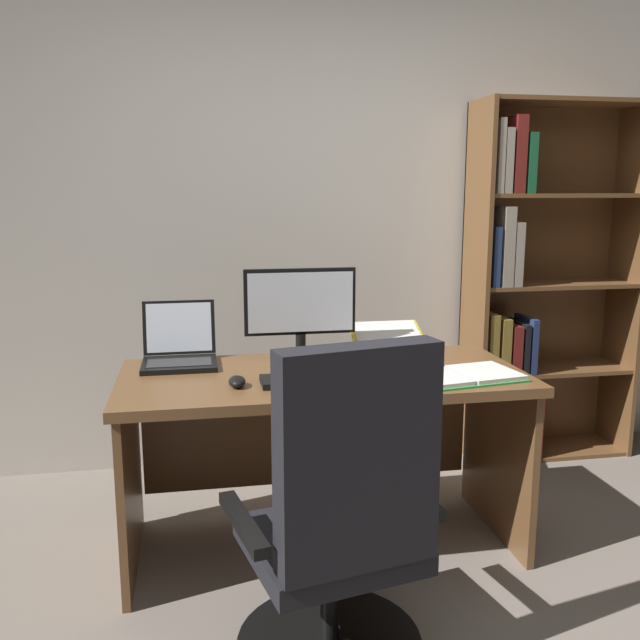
# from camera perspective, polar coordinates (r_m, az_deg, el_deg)

# --- Properties ---
(wall_back) EXTENTS (5.33, 0.12, 2.80)m
(wall_back) POSITION_cam_1_polar(r_m,az_deg,el_deg) (3.73, 0.50, 9.60)
(wall_back) COLOR beige
(wall_back) RESTS_ON ground
(desk) EXTENTS (1.62, 0.74, 0.76)m
(desk) POSITION_cam_1_polar(r_m,az_deg,el_deg) (2.88, -0.05, -8.04)
(desk) COLOR brown
(desk) RESTS_ON ground
(bookshelf) EXTENTS (0.92, 0.34, 1.95)m
(bookshelf) POSITION_cam_1_polar(r_m,az_deg,el_deg) (3.91, 17.24, 1.92)
(bookshelf) COLOR brown
(bookshelf) RESTS_ON ground
(office_chair) EXTENTS (0.68, 0.60, 1.07)m
(office_chair) POSITION_cam_1_polar(r_m,az_deg,el_deg) (2.15, 1.82, -17.73)
(office_chair) COLOR black
(office_chair) RESTS_ON ground
(monitor) EXTENTS (0.48, 0.16, 0.40)m
(monitor) POSITION_cam_1_polar(r_m,az_deg,el_deg) (2.93, -1.66, 0.52)
(monitor) COLOR black
(monitor) RESTS_ON desk
(laptop) EXTENTS (0.31, 0.31, 0.25)m
(laptop) POSITION_cam_1_polar(r_m,az_deg,el_deg) (2.93, -11.71, -2.61)
(laptop) COLOR black
(laptop) RESTS_ON desk
(keyboard) EXTENTS (0.42, 0.15, 0.02)m
(keyboard) POSITION_cam_1_polar(r_m,az_deg,el_deg) (2.60, -0.34, -5.02)
(keyboard) COLOR black
(keyboard) RESTS_ON desk
(computer_mouse) EXTENTS (0.06, 0.10, 0.04)m
(computer_mouse) POSITION_cam_1_polar(r_m,az_deg,el_deg) (2.57, -6.97, -5.15)
(computer_mouse) COLOR black
(computer_mouse) RESTS_ON desk
(reading_stand_with_book) EXTENTS (0.33, 0.27, 0.12)m
(reading_stand_with_book) POSITION_cam_1_polar(r_m,az_deg,el_deg) (3.10, 5.75, -1.52)
(reading_stand_with_book) COLOR black
(reading_stand_with_book) RESTS_ON desk
(open_binder) EXTENTS (0.51, 0.33, 0.02)m
(open_binder) POSITION_cam_1_polar(r_m,az_deg,el_deg) (2.71, 11.61, -4.63)
(open_binder) COLOR green
(open_binder) RESTS_ON desk
(notepad) EXTENTS (0.18, 0.23, 0.01)m
(notepad) POSITION_cam_1_polar(r_m,az_deg,el_deg) (2.87, 4.62, -3.72)
(notepad) COLOR silver
(notepad) RESTS_ON desk
(pen) EXTENTS (0.14, 0.04, 0.01)m
(pen) POSITION_cam_1_polar(r_m,az_deg,el_deg) (2.87, 5.01, -3.52)
(pen) COLOR maroon
(pen) RESTS_ON notepad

